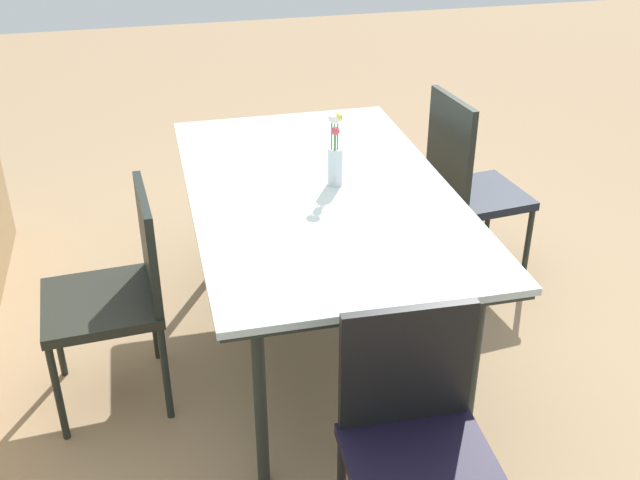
# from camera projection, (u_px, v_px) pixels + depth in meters

# --- Properties ---
(ground_plane) EXTENTS (12.00, 12.00, 0.00)m
(ground_plane) POSITION_uv_depth(u_px,v_px,m) (312.00, 358.00, 3.32)
(ground_plane) COLOR #9E7F5B
(dining_table) EXTENTS (1.72, 1.02, 0.76)m
(dining_table) POSITION_uv_depth(u_px,v_px,m) (320.00, 199.00, 3.06)
(dining_table) COLOR silver
(dining_table) RESTS_ON ground
(chair_near_right) EXTENTS (0.44, 0.44, 0.95)m
(chair_near_right) POSITION_uv_depth(u_px,v_px,m) (467.00, 181.00, 3.63)
(chair_near_right) COLOR black
(chair_near_right) RESTS_ON ground
(chair_end_left) EXTENTS (0.42, 0.42, 0.88)m
(chair_end_left) POSITION_uv_depth(u_px,v_px,m) (416.00, 438.00, 2.17)
(chair_end_left) COLOR black
(chair_end_left) RESTS_ON ground
(chair_far_side) EXTENTS (0.46, 0.46, 0.87)m
(chair_far_side) POSITION_uv_depth(u_px,v_px,m) (119.00, 287.00, 2.89)
(chair_far_side) COLOR black
(chair_far_side) RESTS_ON ground
(flower_vase) EXTENTS (0.07, 0.06, 0.30)m
(flower_vase) POSITION_uv_depth(u_px,v_px,m) (335.00, 155.00, 3.00)
(flower_vase) COLOR silver
(flower_vase) RESTS_ON dining_table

